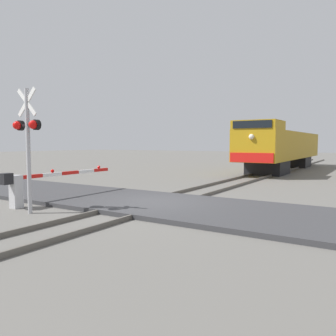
% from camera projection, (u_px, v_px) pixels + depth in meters
% --- Properties ---
extents(ground_plane, '(160.00, 160.00, 0.00)m').
position_uv_depth(ground_plane, '(154.00, 206.00, 12.77)').
color(ground_plane, '#605E59').
extents(rail_track_left, '(0.08, 80.00, 0.15)m').
position_uv_depth(rail_track_left, '(139.00, 202.00, 13.15)').
color(rail_track_left, '#59544C').
rests_on(rail_track_left, ground_plane).
extents(rail_track_right, '(0.08, 80.00, 0.15)m').
position_uv_depth(rail_track_right, '(170.00, 205.00, 12.39)').
color(rail_track_right, '#59544C').
rests_on(rail_track_right, ground_plane).
extents(road_surface, '(36.00, 4.59, 0.16)m').
position_uv_depth(road_surface, '(154.00, 203.00, 12.77)').
color(road_surface, '#38383A').
rests_on(road_surface, ground_plane).
extents(locomotive, '(3.07, 17.45, 3.89)m').
position_uv_depth(locomotive, '(283.00, 147.00, 29.23)').
color(locomotive, black).
rests_on(locomotive, ground_plane).
extents(crossing_signal, '(1.18, 0.33, 4.18)m').
position_uv_depth(crossing_signal, '(27.00, 136.00, 11.14)').
color(crossing_signal, '#ADADB2').
rests_on(crossing_signal, ground_plane).
extents(crossing_gate, '(0.36, 5.37, 1.31)m').
position_uv_depth(crossing_gate, '(31.00, 184.00, 12.75)').
color(crossing_gate, silver).
rests_on(crossing_gate, ground_plane).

